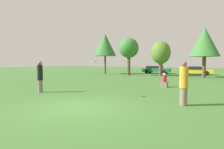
{
  "coord_description": "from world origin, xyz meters",
  "views": [
    {
      "loc": [
        5.27,
        -5.98,
        1.85
      ],
      "look_at": [
        -0.45,
        3.41,
        1.13
      ],
      "focal_mm": 31.17,
      "sensor_mm": 36.0,
      "label": 1
    }
  ],
  "objects_px": {
    "person_catcher": "(184,84)",
    "parked_car_green": "(156,69)",
    "tree_1": "(129,48)",
    "person_thrower": "(40,76)",
    "frisbee": "(94,62)",
    "bystander_sitting": "(164,81)",
    "tree_0": "(105,45)",
    "tree_2": "(161,53)",
    "tree_3": "(205,42)",
    "parked_car_yellow": "(196,70)"
  },
  "relations": [
    {
      "from": "tree_1",
      "to": "parked_car_green",
      "type": "relative_size",
      "value": 1.17
    },
    {
      "from": "parked_car_yellow",
      "to": "tree_0",
      "type": "bearing_deg",
      "value": -159.27
    },
    {
      "from": "person_catcher",
      "to": "parked_car_green",
      "type": "relative_size",
      "value": 0.43
    },
    {
      "from": "person_thrower",
      "to": "parked_car_green",
      "type": "height_order",
      "value": "person_thrower"
    },
    {
      "from": "frisbee",
      "to": "bystander_sitting",
      "type": "xyz_separation_m",
      "value": [
        1.88,
        6.02,
        -1.44
      ]
    },
    {
      "from": "tree_0",
      "to": "tree_2",
      "type": "height_order",
      "value": "tree_0"
    },
    {
      "from": "parked_car_yellow",
      "to": "person_catcher",
      "type": "bearing_deg",
      "value": -85.95
    },
    {
      "from": "person_catcher",
      "to": "parked_car_green",
      "type": "bearing_deg",
      "value": -74.23
    },
    {
      "from": "tree_3",
      "to": "frisbee",
      "type": "bearing_deg",
      "value": -101.12
    },
    {
      "from": "tree_3",
      "to": "parked_car_green",
      "type": "relative_size",
      "value": 1.34
    },
    {
      "from": "parked_car_green",
      "to": "person_thrower",
      "type": "bearing_deg",
      "value": -91.83
    },
    {
      "from": "tree_3",
      "to": "parked_car_green",
      "type": "distance_m",
      "value": 9.8
    },
    {
      "from": "bystander_sitting",
      "to": "tree_1",
      "type": "xyz_separation_m",
      "value": [
        -7.76,
        9.79,
        3.26
      ]
    },
    {
      "from": "frisbee",
      "to": "parked_car_green",
      "type": "height_order",
      "value": "frisbee"
    },
    {
      "from": "frisbee",
      "to": "parked_car_green",
      "type": "bearing_deg",
      "value": 100.66
    },
    {
      "from": "person_catcher",
      "to": "tree_0",
      "type": "height_order",
      "value": "tree_0"
    },
    {
      "from": "person_thrower",
      "to": "tree_3",
      "type": "distance_m",
      "value": 19.02
    },
    {
      "from": "parked_car_yellow",
      "to": "bystander_sitting",
      "type": "bearing_deg",
      "value": -92.22
    },
    {
      "from": "person_catcher",
      "to": "tree_0",
      "type": "distance_m",
      "value": 22.4
    },
    {
      "from": "tree_0",
      "to": "tree_3",
      "type": "bearing_deg",
      "value": 0.33
    },
    {
      "from": "person_catcher",
      "to": "parked_car_yellow",
      "type": "bearing_deg",
      "value": -88.77
    },
    {
      "from": "bystander_sitting",
      "to": "person_thrower",
      "type": "bearing_deg",
      "value": -131.92
    },
    {
      "from": "frisbee",
      "to": "person_catcher",
      "type": "bearing_deg",
      "value": 6.14
    },
    {
      "from": "bystander_sitting",
      "to": "tree_2",
      "type": "height_order",
      "value": "tree_2"
    },
    {
      "from": "parked_car_green",
      "to": "person_catcher",
      "type": "bearing_deg",
      "value": -71.4
    },
    {
      "from": "frisbee",
      "to": "parked_car_green",
      "type": "relative_size",
      "value": 0.06
    },
    {
      "from": "person_thrower",
      "to": "person_catcher",
      "type": "xyz_separation_m",
      "value": [
        8.14,
        0.79,
        -0.05
      ]
    },
    {
      "from": "tree_1",
      "to": "tree_3",
      "type": "distance_m",
      "value": 9.32
    },
    {
      "from": "tree_1",
      "to": "person_thrower",
      "type": "bearing_deg",
      "value": -82.71
    },
    {
      "from": "parked_car_green",
      "to": "parked_car_yellow",
      "type": "xyz_separation_m",
      "value": [
        5.91,
        -0.01,
        -0.01
      ]
    },
    {
      "from": "frisbee",
      "to": "parked_car_yellow",
      "type": "xyz_separation_m",
      "value": [
        1.73,
        22.22,
        -1.23
      ]
    },
    {
      "from": "person_catcher",
      "to": "bystander_sitting",
      "type": "relative_size",
      "value": 1.8
    },
    {
      "from": "tree_0",
      "to": "tree_2",
      "type": "relative_size",
      "value": 1.36
    },
    {
      "from": "tree_1",
      "to": "parked_car_green",
      "type": "bearing_deg",
      "value": 75.12
    },
    {
      "from": "person_thrower",
      "to": "tree_1",
      "type": "xyz_separation_m",
      "value": [
        -2.06,
        16.13,
        2.69
      ]
    },
    {
      "from": "person_catcher",
      "to": "tree_1",
      "type": "distance_m",
      "value": 18.63
    },
    {
      "from": "tree_2",
      "to": "parked_car_green",
      "type": "relative_size",
      "value": 1.04
    },
    {
      "from": "person_catcher",
      "to": "tree_2",
      "type": "xyz_separation_m",
      "value": [
        -6.14,
        16.51,
        2.07
      ]
    },
    {
      "from": "person_catcher",
      "to": "frisbee",
      "type": "distance_m",
      "value": 4.44
    },
    {
      "from": "person_thrower",
      "to": "parked_car_green",
      "type": "distance_m",
      "value": 22.56
    },
    {
      "from": "parked_car_green",
      "to": "tree_3",
      "type": "bearing_deg",
      "value": -37.5
    },
    {
      "from": "person_thrower",
      "to": "tree_3",
      "type": "xyz_separation_m",
      "value": [
        7.17,
        17.33,
        3.15
      ]
    },
    {
      "from": "person_catcher",
      "to": "tree_1",
      "type": "relative_size",
      "value": 0.37
    },
    {
      "from": "parked_car_green",
      "to": "tree_0",
      "type": "bearing_deg",
      "value": -142.61
    },
    {
      "from": "person_thrower",
      "to": "tree_0",
      "type": "xyz_separation_m",
      "value": [
        -6.65,
        17.25,
        3.46
      ]
    },
    {
      "from": "bystander_sitting",
      "to": "parked_car_green",
      "type": "relative_size",
      "value": 0.24
    },
    {
      "from": "parked_car_yellow",
      "to": "parked_car_green",
      "type": "bearing_deg",
      "value": 177.21
    },
    {
      "from": "person_thrower",
      "to": "parked_car_green",
      "type": "relative_size",
      "value": 0.44
    },
    {
      "from": "frisbee",
      "to": "tree_3",
      "type": "height_order",
      "value": "tree_3"
    },
    {
      "from": "tree_3",
      "to": "parked_car_yellow",
      "type": "distance_m",
      "value": 6.49
    }
  ]
}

